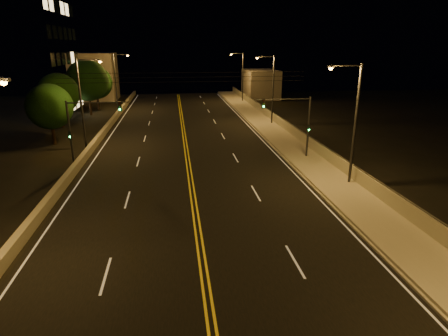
{
  "coord_description": "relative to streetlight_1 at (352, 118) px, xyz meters",
  "views": [
    {
      "loc": [
        -1.08,
        -4.89,
        10.04
      ],
      "look_at": [
        2.0,
        18.0,
        2.5
      ],
      "focal_mm": 30.0,
      "sensor_mm": 36.0,
      "label": 1
    }
  ],
  "objects": [
    {
      "name": "road",
      "position": [
        -11.52,
        -0.1,
        -5.17
      ],
      "size": [
        18.0,
        120.0,
        0.02
      ],
      "primitive_type": "cube",
      "color": "black",
      "rests_on": "ground"
    },
    {
      "name": "sidewalk",
      "position": [
        -0.72,
        -0.1,
        -5.03
      ],
      "size": [
        3.6,
        120.0,
        0.3
      ],
      "primitive_type": "cube",
      "color": "#9C9683",
      "rests_on": "ground"
    },
    {
      "name": "curb",
      "position": [
        -2.59,
        -0.1,
        -5.1
      ],
      "size": [
        0.14,
        120.0,
        0.15
      ],
      "primitive_type": "cube",
      "color": "#9C9683",
      "rests_on": "ground"
    },
    {
      "name": "parapet_wall",
      "position": [
        0.93,
        -0.1,
        -4.38
      ],
      "size": [
        0.3,
        120.0,
        1.0
      ],
      "primitive_type": "cube",
      "color": "gray",
      "rests_on": "sidewalk"
    },
    {
      "name": "jersey_barrier",
      "position": [
        -20.95,
        -0.1,
        -4.81
      ],
      "size": [
        0.45,
        120.0,
        0.73
      ],
      "primitive_type": "cube",
      "color": "gray",
      "rests_on": "ground"
    },
    {
      "name": "distant_building_right",
      "position": [
        4.98,
        50.39,
        -2.41
      ],
      "size": [
        6.0,
        10.0,
        5.53
      ],
      "primitive_type": "cube",
      "color": "gray",
      "rests_on": "ground"
    },
    {
      "name": "distant_building_left",
      "position": [
        -27.52,
        51.57,
        -0.77
      ],
      "size": [
        8.0,
        8.0,
        8.82
      ],
      "primitive_type": "cube",
      "color": "gray",
      "rests_on": "ground"
    },
    {
      "name": "parapet_rail",
      "position": [
        0.93,
        -0.1,
        -3.85
      ],
      "size": [
        0.06,
        120.0,
        0.06
      ],
      "primitive_type": "cylinder",
      "rotation": [
        1.57,
        0.0,
        0.0
      ],
      "color": "black",
      "rests_on": "parapet_wall"
    },
    {
      "name": "lane_markings",
      "position": [
        -11.52,
        -0.17,
        -5.15
      ],
      "size": [
        17.32,
        116.0,
        0.0
      ],
      "color": "silver",
      "rests_on": "road"
    },
    {
      "name": "streetlight_1",
      "position": [
        0.0,
        0.0,
        0.0
      ],
      "size": [
        2.55,
        0.28,
        8.94
      ],
      "color": "#2D2D33",
      "rests_on": "ground"
    },
    {
      "name": "streetlight_2",
      "position": [
        0.0,
        23.04,
        0.0
      ],
      "size": [
        2.55,
        0.28,
        8.94
      ],
      "color": "#2D2D33",
      "rests_on": "ground"
    },
    {
      "name": "streetlight_3",
      "position": [
        0.0,
        44.81,
        0.0
      ],
      "size": [
        2.55,
        0.28,
        8.94
      ],
      "color": "#2D2D33",
      "rests_on": "ground"
    },
    {
      "name": "streetlight_5",
      "position": [
        -21.43,
        13.92,
        0.0
      ],
      "size": [
        2.55,
        0.28,
        8.94
      ],
      "color": "#2D2D33",
      "rests_on": "ground"
    },
    {
      "name": "streetlight_6",
      "position": [
        -21.43,
        38.3,
        0.0
      ],
      "size": [
        2.55,
        0.28,
        8.94
      ],
      "color": "#2D2D33",
      "rests_on": "ground"
    },
    {
      "name": "traffic_signal_right",
      "position": [
        -1.55,
        7.18,
        -1.48
      ],
      "size": [
        5.11,
        0.31,
        5.81
      ],
      "color": "#2D2D33",
      "rests_on": "ground"
    },
    {
      "name": "traffic_signal_left",
      "position": [
        -20.28,
        7.18,
        -1.48
      ],
      "size": [
        5.11,
        0.31,
        5.81
      ],
      "color": "#2D2D33",
      "rests_on": "ground"
    },
    {
      "name": "overhead_wires",
      "position": [
        -11.52,
        9.4,
        2.22
      ],
      "size": [
        22.0,
        0.03,
        0.83
      ],
      "color": "black"
    },
    {
      "name": "tree_0",
      "position": [
        -25.42,
        16.07,
        -1.14
      ],
      "size": [
        4.73,
        4.73,
        6.4
      ],
      "color": "black",
      "rests_on": "ground"
    },
    {
      "name": "tree_1",
      "position": [
        -26.97,
        25.2,
        -0.83
      ],
      "size": [
        5.09,
        5.09,
        6.9
      ],
      "color": "black",
      "rests_on": "ground"
    },
    {
      "name": "tree_2",
      "position": [
        -25.16,
        34.07,
        0.02
      ],
      "size": [
        6.09,
        6.09,
        8.25
      ],
      "color": "black",
      "rests_on": "ground"
    },
    {
      "name": "tree_3",
      "position": [
        -24.89,
        38.8,
        -0.76
      ],
      "size": [
        5.18,
        5.18,
        7.01
      ],
      "color": "black",
      "rests_on": "ground"
    }
  ]
}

